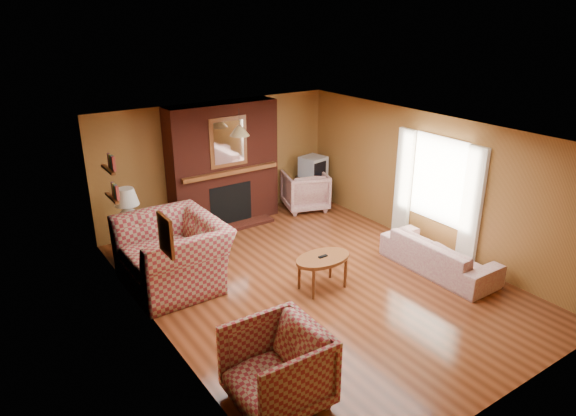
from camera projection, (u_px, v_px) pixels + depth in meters
floor at (315, 282)px, 8.13m from camera, size 6.50×6.50×0.00m
ceiling at (318, 133)px, 7.26m from camera, size 6.50×6.50×0.00m
wall_back at (217, 162)px, 10.19m from camera, size 6.50×0.00×6.50m
wall_front at (511, 309)px, 5.19m from camera, size 6.50×0.00×6.50m
wall_left at (157, 253)px, 6.38m from camera, size 0.00×6.50×6.50m
wall_right at (430, 182)px, 9.01m from camera, size 0.00×6.50×6.50m
fireplace at (224, 166)px, 10.00m from camera, size 2.20×0.82×2.40m
window_right at (436, 189)px, 8.85m from camera, size 0.10×1.85×2.00m
bookshelf at (111, 178)px, 7.70m from camera, size 0.09×0.55×0.71m
botanical_print at (166, 235)px, 6.04m from camera, size 0.05×0.40×0.50m
pendant_light at (239, 131)px, 9.17m from camera, size 0.36×0.36×0.48m
plaid_loveseat at (173, 254)px, 7.88m from camera, size 1.43×1.63×1.05m
plaid_armchair at (277, 368)px, 5.49m from camera, size 1.02×1.00×0.91m
floral_sofa at (439, 255)px, 8.38m from camera, size 0.77×1.96×0.57m
floral_armchair at (305, 191)px, 10.96m from camera, size 1.11×1.13×0.82m
coffee_table at (323, 261)px, 7.79m from camera, size 0.92×0.57×0.55m
side_table at (132, 242)px, 8.80m from camera, size 0.47×0.47×0.60m
table_lamp at (127, 205)px, 8.56m from camera, size 0.41×0.41×0.68m
tv_stand at (313, 190)px, 11.24m from camera, size 0.60×0.55×0.64m
crt_tv at (313, 167)px, 11.04m from camera, size 0.56×0.56×0.44m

